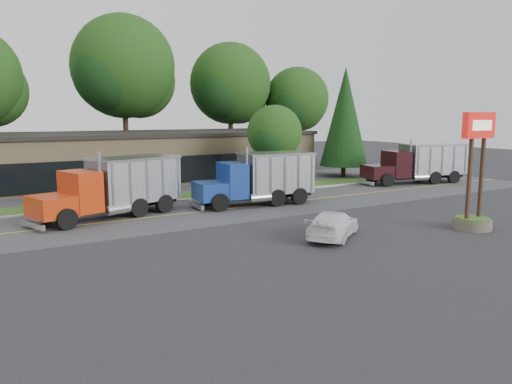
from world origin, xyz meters
TOP-DOWN VIEW (x-y plane):
  - ground at (0.00, 0.00)m, footprint 140.00×140.00m
  - road at (0.00, 9.00)m, footprint 60.00×8.00m
  - center_line at (0.00, 9.00)m, footprint 60.00×0.12m
  - curb at (0.00, 13.20)m, footprint 60.00×0.30m
  - grass_verge at (0.00, 15.00)m, footprint 60.00×3.40m
  - far_parking at (0.00, 20.00)m, footprint 60.00×7.00m
  - strip_mall at (2.00, 26.00)m, footprint 32.00×12.00m
  - bilo_sign at (10.50, -2.50)m, footprint 2.20×1.90m
  - tree_far_c at (4.17, 34.13)m, footprint 11.24×10.58m
  - tree_far_d at (16.15, 33.12)m, footprint 9.80×9.22m
  - tree_far_e at (24.12, 31.10)m, footprint 8.06×7.58m
  - evergreen_right at (20.00, 18.00)m, footprint 4.53×4.53m
  - tree_verge at (10.07, 15.06)m, footprint 4.64×4.37m
  - dump_truck_red at (-4.05, 10.34)m, footprint 8.95×4.71m
  - dump_truck_blue at (5.07, 9.26)m, footprint 8.05×3.43m
  - dump_truck_maroon at (22.26, 10.82)m, footprint 9.49×4.59m
  - rally_car at (3.21, -0.10)m, footprint 4.61×4.00m

SIDE VIEW (x-z plane):
  - ground at x=0.00m, z-range 0.00..0.00m
  - road at x=0.00m, z-range -0.01..0.01m
  - center_line at x=0.00m, z-range 0.00..0.00m
  - curb at x=0.00m, z-range -0.06..0.06m
  - grass_verge at x=0.00m, z-range -0.01..0.01m
  - far_parking at x=0.00m, z-range -0.01..0.01m
  - rally_car at x=3.21m, z-range 0.00..1.27m
  - dump_truck_blue at x=5.07m, z-range 0.12..3.48m
  - dump_truck_red at x=-4.05m, z-range 0.13..3.49m
  - dump_truck_maroon at x=22.26m, z-range 0.13..3.49m
  - strip_mall at x=2.00m, z-range 0.00..4.00m
  - bilo_sign at x=10.50m, z-range -0.95..5.00m
  - tree_verge at x=10.07m, z-range 0.90..7.52m
  - evergreen_right at x=20.00m, z-range 0.51..10.80m
  - tree_far_e at x=24.12m, z-range 1.58..13.08m
  - tree_far_d at x=16.15m, z-range 1.93..15.91m
  - tree_far_c at x=4.17m, z-range 2.22..18.24m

